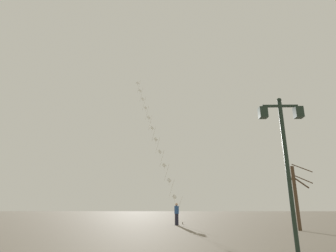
{
  "coord_description": "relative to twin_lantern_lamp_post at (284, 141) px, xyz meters",
  "views": [
    {
      "loc": [
        -1.06,
        -1.53,
        1.39
      ],
      "look_at": [
        -1.49,
        23.74,
        8.9
      ],
      "focal_mm": 29.25,
      "sensor_mm": 36.0,
      "label": 1
    }
  ],
  "objects": [
    {
      "name": "ground_plane",
      "position": [
        -2.81,
        12.24,
        -3.58
      ],
      "size": [
        160.0,
        160.0,
        0.0
      ],
      "primitive_type": "plane",
      "color": "#756B5B"
    },
    {
      "name": "kite_flyer",
      "position": [
        -3.57,
        13.92,
        -2.68
      ],
      "size": [
        0.37,
        0.62,
        1.71
      ],
      "rotation": [
        0.0,
        0.0,
        1.93
      ],
      "color": "#1E1E2D",
      "rests_on": "ground_plane"
    },
    {
      "name": "twin_lantern_lamp_post",
      "position": [
        0.0,
        0.0,
        0.0
      ],
      "size": [
        1.54,
        0.28,
        5.19
      ],
      "color": "#1E2D23",
      "rests_on": "ground_plane"
    },
    {
      "name": "kite_train",
      "position": [
        -6.05,
        20.7,
        6.0
      ],
      "size": [
        5.96,
        10.55,
        18.33
      ],
      "color": "brown",
      "rests_on": "ground_plane"
    },
    {
      "name": "bare_tree",
      "position": [
        3.99,
        8.76,
        -1.46
      ],
      "size": [
        1.17,
        1.58,
        4.12
      ],
      "color": "#4C3826",
      "rests_on": "ground_plane"
    }
  ]
}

